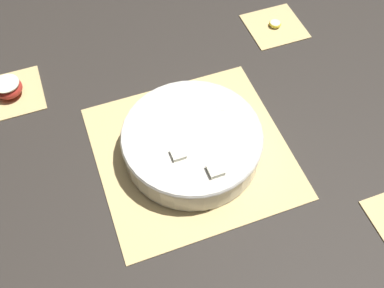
# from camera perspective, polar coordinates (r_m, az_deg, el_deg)

# --- Properties ---
(ground_plane) EXTENTS (6.00, 6.00, 0.00)m
(ground_plane) POSITION_cam_1_polar(r_m,az_deg,el_deg) (0.98, 0.00, -1.06)
(ground_plane) COLOR #2D2823
(bamboo_mat_center) EXTENTS (0.41, 0.39, 0.01)m
(bamboo_mat_center) POSITION_cam_1_polar(r_m,az_deg,el_deg) (0.98, 0.00, -0.96)
(bamboo_mat_center) COLOR #D6B775
(bamboo_mat_center) RESTS_ON ground_plane
(coaster_mat_near_left) EXTENTS (0.15, 0.15, 0.01)m
(coaster_mat_near_left) POSITION_cam_1_polar(r_m,az_deg,el_deg) (1.26, 10.46, 14.54)
(coaster_mat_near_left) COLOR #D6B775
(coaster_mat_near_left) RESTS_ON ground_plane
(coaster_mat_near_right) EXTENTS (0.15, 0.15, 0.01)m
(coaster_mat_near_right) POSITION_cam_1_polar(r_m,az_deg,el_deg) (1.16, -21.96, 5.92)
(coaster_mat_near_right) COLOR #D6B775
(coaster_mat_near_right) RESTS_ON ground_plane
(fruit_salad_bowl) EXTENTS (0.30, 0.30, 0.08)m
(fruit_salad_bowl) POSITION_cam_1_polar(r_m,az_deg,el_deg) (0.94, 0.01, 0.38)
(fruit_salad_bowl) COLOR silver
(fruit_salad_bowl) RESTS_ON bamboo_mat_center
(apple_half) EXTENTS (0.06, 0.06, 0.04)m
(apple_half) POSITION_cam_1_polar(r_m,az_deg,el_deg) (1.14, -22.30, 6.61)
(apple_half) COLOR #B72D23
(apple_half) RESTS_ON coaster_mat_near_right
(banana_coin_single) EXTENTS (0.03, 0.03, 0.01)m
(banana_coin_single) POSITION_cam_1_polar(r_m,az_deg,el_deg) (1.26, 10.51, 14.79)
(banana_coin_single) COLOR #F4EABC
(banana_coin_single) RESTS_ON coaster_mat_near_left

